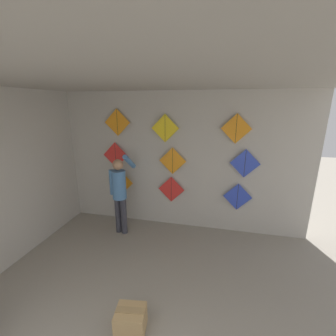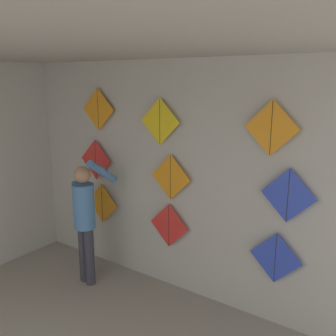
{
  "view_description": "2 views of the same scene",
  "coord_description": "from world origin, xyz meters",
  "px_view_note": "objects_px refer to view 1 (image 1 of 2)",
  "views": [
    {
      "loc": [
        0.92,
        -0.4,
        2.54
      ],
      "look_at": [
        -0.02,
        3.65,
        1.36
      ],
      "focal_mm": 24.0,
      "sensor_mm": 36.0,
      "label": 1
    },
    {
      "loc": [
        2.45,
        0.38,
        2.58
      ],
      "look_at": [
        0.15,
        3.65,
        1.62
      ],
      "focal_mm": 40.0,
      "sensor_mm": 36.0,
      "label": 2
    }
  ],
  "objects_px": {
    "cardboard_box": "(131,320)",
    "kite_1": "(171,189)",
    "kite_0": "(121,182)",
    "kite_2": "(237,197)",
    "kite_7": "(165,128)",
    "kite_3": "(115,155)",
    "kite_8": "(236,129)",
    "kite_4": "(173,161)",
    "kite_5": "(245,164)",
    "kite_6": "(117,122)",
    "shopkeeper": "(120,190)"
  },
  "relations": [
    {
      "from": "cardboard_box",
      "to": "kite_1",
      "type": "height_order",
      "value": "kite_1"
    },
    {
      "from": "cardboard_box",
      "to": "kite_0",
      "type": "bearing_deg",
      "value": 115.89
    },
    {
      "from": "kite_0",
      "to": "kite_2",
      "type": "distance_m",
      "value": 2.47
    },
    {
      "from": "cardboard_box",
      "to": "kite_7",
      "type": "height_order",
      "value": "kite_7"
    },
    {
      "from": "kite_1",
      "to": "kite_3",
      "type": "distance_m",
      "value": 1.39
    },
    {
      "from": "kite_0",
      "to": "kite_8",
      "type": "height_order",
      "value": "kite_8"
    },
    {
      "from": "kite_8",
      "to": "kite_4",
      "type": "bearing_deg",
      "value": 180.0
    },
    {
      "from": "cardboard_box",
      "to": "kite_5",
      "type": "xyz_separation_m",
      "value": [
        1.36,
        2.44,
        1.32
      ]
    },
    {
      "from": "kite_4",
      "to": "kite_6",
      "type": "relative_size",
      "value": 1.0
    },
    {
      "from": "shopkeeper",
      "to": "cardboard_box",
      "type": "bearing_deg",
      "value": -55.37
    },
    {
      "from": "kite_2",
      "to": "kite_5",
      "type": "xyz_separation_m",
      "value": [
        0.08,
        0.0,
        0.68
      ]
    },
    {
      "from": "cardboard_box",
      "to": "kite_4",
      "type": "relative_size",
      "value": 0.68
    },
    {
      "from": "kite_1",
      "to": "kite_2",
      "type": "bearing_deg",
      "value": 0.0
    },
    {
      "from": "kite_5",
      "to": "kite_0",
      "type": "bearing_deg",
      "value": 180.0
    },
    {
      "from": "kite_2",
      "to": "kite_6",
      "type": "bearing_deg",
      "value": 180.0
    },
    {
      "from": "kite_6",
      "to": "kite_7",
      "type": "distance_m",
      "value": 1.01
    },
    {
      "from": "cardboard_box",
      "to": "kite_3",
      "type": "xyz_separation_m",
      "value": [
        -1.27,
        2.44,
        1.35
      ]
    },
    {
      "from": "shopkeeper",
      "to": "cardboard_box",
      "type": "distance_m",
      "value": 2.31
    },
    {
      "from": "kite_1",
      "to": "kite_3",
      "type": "bearing_deg",
      "value": 180.0
    },
    {
      "from": "kite_0",
      "to": "kite_7",
      "type": "height_order",
      "value": "kite_7"
    },
    {
      "from": "kite_6",
      "to": "kite_2",
      "type": "bearing_deg",
      "value": 0.0
    },
    {
      "from": "kite_3",
      "to": "kite_4",
      "type": "distance_m",
      "value": 1.25
    },
    {
      "from": "kite_3",
      "to": "shopkeeper",
      "type": "bearing_deg",
      "value": -59.87
    },
    {
      "from": "kite_0",
      "to": "kite_4",
      "type": "relative_size",
      "value": 1.0
    },
    {
      "from": "kite_2",
      "to": "kite_6",
      "type": "relative_size",
      "value": 1.0
    },
    {
      "from": "kite_3",
      "to": "kite_8",
      "type": "xyz_separation_m",
      "value": [
        2.43,
        0.0,
        0.62
      ]
    },
    {
      "from": "cardboard_box",
      "to": "kite_4",
      "type": "bearing_deg",
      "value": 90.71
    },
    {
      "from": "kite_1",
      "to": "kite_5",
      "type": "distance_m",
      "value": 1.56
    },
    {
      "from": "cardboard_box",
      "to": "kite_6",
      "type": "xyz_separation_m",
      "value": [
        -1.19,
        2.44,
        2.04
      ]
    },
    {
      "from": "kite_0",
      "to": "kite_6",
      "type": "relative_size",
      "value": 1.0
    },
    {
      "from": "cardboard_box",
      "to": "kite_2",
      "type": "relative_size",
      "value": 0.68
    },
    {
      "from": "kite_1",
      "to": "kite_3",
      "type": "relative_size",
      "value": 1.0
    },
    {
      "from": "kite_1",
      "to": "kite_7",
      "type": "relative_size",
      "value": 1.0
    },
    {
      "from": "kite_3",
      "to": "kite_4",
      "type": "relative_size",
      "value": 1.0
    },
    {
      "from": "kite_2",
      "to": "kite_7",
      "type": "height_order",
      "value": "kite_7"
    },
    {
      "from": "kite_5",
      "to": "kite_6",
      "type": "distance_m",
      "value": 2.65
    },
    {
      "from": "kite_2",
      "to": "kite_8",
      "type": "xyz_separation_m",
      "value": [
        -0.13,
        0.0,
        1.33
      ]
    },
    {
      "from": "kite_0",
      "to": "kite_6",
      "type": "height_order",
      "value": "kite_6"
    },
    {
      "from": "kite_3",
      "to": "kite_6",
      "type": "relative_size",
      "value": 1.0
    },
    {
      "from": "kite_0",
      "to": "kite_6",
      "type": "distance_m",
      "value": 1.3
    },
    {
      "from": "shopkeeper",
      "to": "kite_4",
      "type": "relative_size",
      "value": 2.97
    },
    {
      "from": "kite_5",
      "to": "kite_1",
      "type": "bearing_deg",
      "value": 180.0
    },
    {
      "from": "kite_5",
      "to": "kite_4",
      "type": "bearing_deg",
      "value": 180.0
    },
    {
      "from": "kite_4",
      "to": "kite_7",
      "type": "relative_size",
      "value": 1.0
    },
    {
      "from": "cardboard_box",
      "to": "kite_3",
      "type": "relative_size",
      "value": 0.68
    },
    {
      "from": "kite_3",
      "to": "kite_6",
      "type": "xyz_separation_m",
      "value": [
        0.09,
        0.0,
        0.69
      ]
    },
    {
      "from": "kite_1",
      "to": "kite_6",
      "type": "xyz_separation_m",
      "value": [
        -1.13,
        0.0,
        1.36
      ]
    },
    {
      "from": "shopkeeper",
      "to": "kite_3",
      "type": "bearing_deg",
      "value": 127.9
    },
    {
      "from": "kite_3",
      "to": "kite_6",
      "type": "height_order",
      "value": "kite_6"
    },
    {
      "from": "cardboard_box",
      "to": "kite_8",
      "type": "height_order",
      "value": "kite_8"
    }
  ]
}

